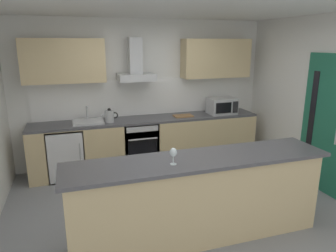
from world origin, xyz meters
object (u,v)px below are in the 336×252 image
microwave (222,106)px  range_hood (136,67)px  refrigerator (66,153)px  oven (139,143)px  chopping_board (183,116)px  wine_glass (173,153)px  kettle (109,116)px  sink (88,121)px

microwave → range_hood: bearing=174.3°
refrigerator → oven: bearing=0.1°
chopping_board → range_hood: bearing=169.4°
oven → chopping_board: chopping_board is taller
range_hood → microwave: bearing=-5.7°
wine_glass → range_hood: bearing=86.6°
microwave → kettle: (-2.09, -0.01, -0.04)m
refrigerator → wine_glass: bearing=-64.7°
oven → kettle: (-0.50, -0.03, 0.55)m
sink → chopping_board: (1.67, -0.03, -0.02)m
microwave → chopping_board: size_ratio=1.47×
refrigerator → kettle: 0.94m
oven → range_hood: (-0.00, 0.13, 1.33)m
kettle → wine_glass: size_ratio=1.62×
microwave → wine_glass: bearing=-127.1°
microwave → sink: 2.45m
kettle → range_hood: 0.94m
refrigerator → chopping_board: size_ratio=2.50×
kettle → refrigerator: bearing=177.6°
refrigerator → microwave: (2.83, -0.03, 0.62)m
kettle → sink: bearing=172.7°
oven → sink: sink is taller
kettle → range_hood: range_hood is taller
oven → wine_glass: wine_glass is taller
oven → chopping_board: 0.94m
kettle → chopping_board: size_ratio=0.85×
microwave → sink: bearing=179.1°
refrigerator → kettle: bearing=-2.4°
refrigerator → microwave: size_ratio=1.70×
refrigerator → sink: size_ratio=1.70×
oven → range_hood: range_hood is taller
oven → microwave: bearing=-1.0°
sink → range_hood: size_ratio=0.69×
range_hood → wine_glass: 2.55m
oven → refrigerator: size_ratio=0.94×
microwave → chopping_board: bearing=179.7°
kettle → chopping_board: bearing=0.4°
sink → refrigerator: bearing=-178.0°
refrigerator → kettle: kettle is taller
kettle → oven: bearing=3.8°
refrigerator → range_hood: size_ratio=1.18×
kettle → chopping_board: 1.33m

